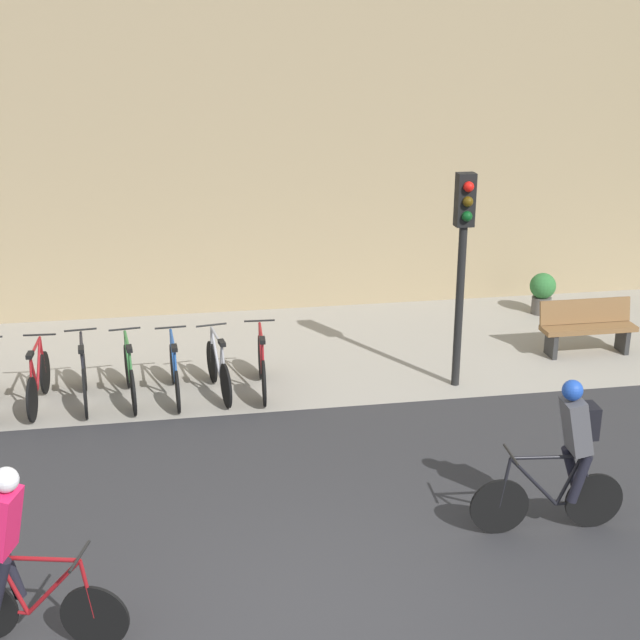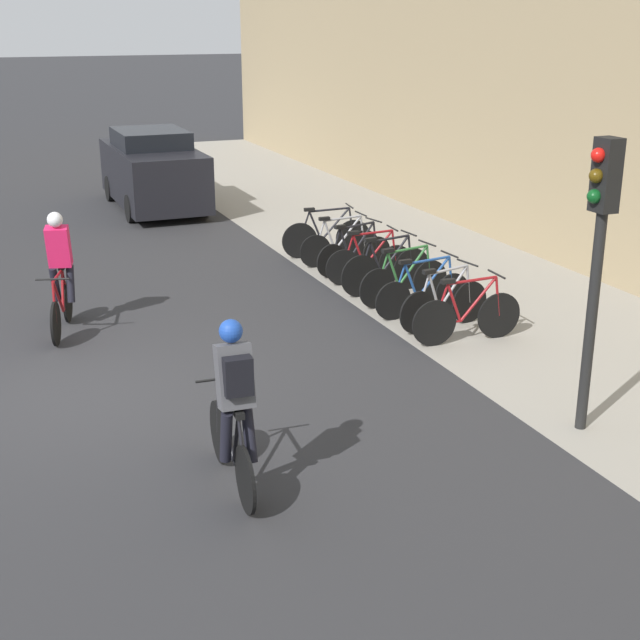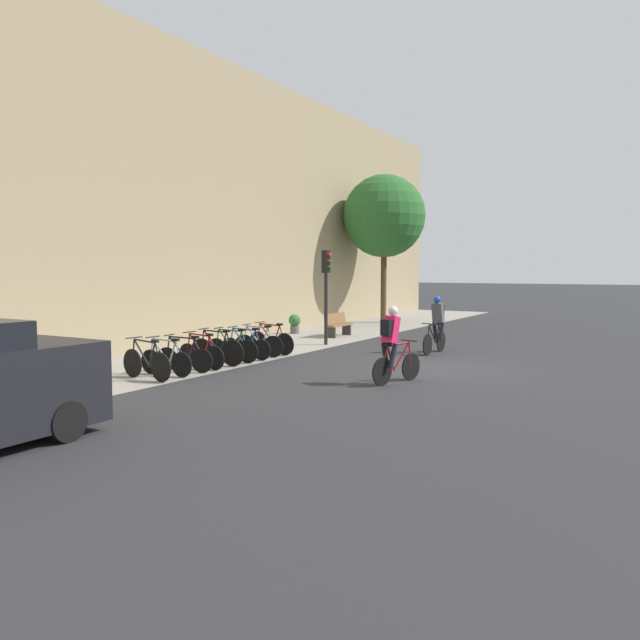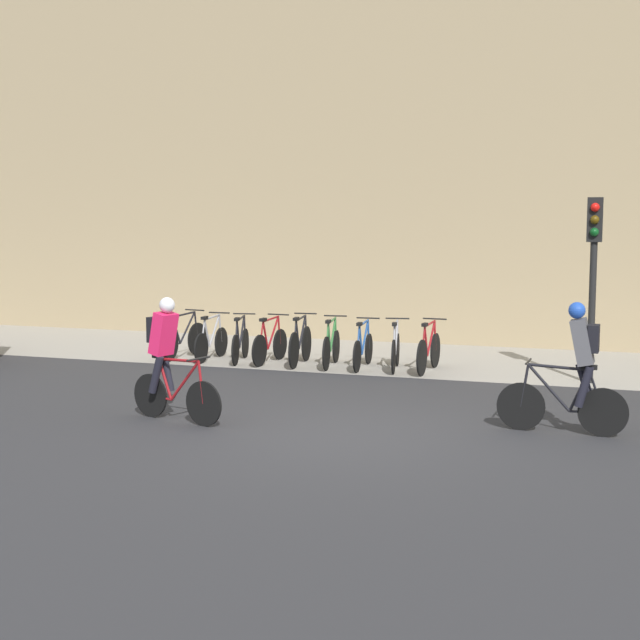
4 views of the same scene
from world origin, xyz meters
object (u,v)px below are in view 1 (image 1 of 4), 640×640
(traffic_light_pole, at_px, (463,241))
(bench, at_px, (587,326))
(parked_bike_4, at_px, (84,376))
(cyclist_grey, at_px, (568,451))
(parked_bike_3, at_px, (38,381))
(parked_bike_8, at_px, (262,366))
(parked_bike_5, at_px, (130,375))
(potted_plant, at_px, (542,291))
(parked_bike_6, at_px, (175,373))
(cyclist_pink, at_px, (13,551))
(parked_bike_7, at_px, (219,369))

(traffic_light_pole, xyz_separation_m, bench, (2.52, 0.92, -1.78))
(parked_bike_4, distance_m, bench, 8.00)
(cyclist_grey, height_order, parked_bike_3, cyclist_grey)
(parked_bike_8, bearing_deg, parked_bike_3, -180.00)
(parked_bike_5, distance_m, bench, 7.36)
(parked_bike_3, xyz_separation_m, parked_bike_4, (0.64, 0.00, 0.03))
(traffic_light_pole, relative_size, potted_plant, 4.12)
(parked_bike_5, bearing_deg, cyclist_grey, -41.93)
(parked_bike_6, bearing_deg, bench, 5.44)
(traffic_light_pole, height_order, bench, traffic_light_pole)
(parked_bike_3, relative_size, traffic_light_pole, 0.50)
(parked_bike_5, bearing_deg, potted_plant, 19.72)
(parked_bike_3, distance_m, traffic_light_pole, 6.38)
(cyclist_pink, height_order, bench, cyclist_pink)
(parked_bike_5, xyz_separation_m, traffic_light_pole, (4.82, -0.28, 1.85))
(cyclist_grey, xyz_separation_m, potted_plant, (2.68, 6.91, -0.51))
(parked_bike_3, height_order, parked_bike_5, parked_bike_5)
(cyclist_pink, bearing_deg, parked_bike_3, 95.30)
(parked_bike_5, distance_m, parked_bike_7, 1.28)
(parked_bike_7, bearing_deg, parked_bike_8, -0.04)
(potted_plant, bearing_deg, parked_bike_8, -154.21)
(parked_bike_4, xyz_separation_m, parked_bike_8, (2.55, -0.00, -0.01))
(parked_bike_6, bearing_deg, potted_plant, 21.43)
(parked_bike_3, distance_m, parked_bike_7, 2.56)
(parked_bike_3, bearing_deg, parked_bike_7, 0.01)
(parked_bike_5, relative_size, bench, 1.06)
(parked_bike_7, relative_size, potted_plant, 2.03)
(parked_bike_8, xyz_separation_m, traffic_light_pole, (2.90, -0.28, 1.84))
(parked_bike_4, bearing_deg, bench, 4.56)
(parked_bike_6, bearing_deg, parked_bike_3, 179.95)
(parked_bike_4, relative_size, traffic_light_pole, 0.53)
(cyclist_pink, height_order, parked_bike_7, cyclist_pink)
(parked_bike_8, bearing_deg, parked_bike_5, -180.00)
(parked_bike_6, xyz_separation_m, bench, (6.70, 0.64, 0.09))
(parked_bike_4, bearing_deg, potted_plant, 18.26)
(parked_bike_7, bearing_deg, parked_bike_4, 179.99)
(cyclist_pink, distance_m, parked_bike_6, 5.40)
(cyclist_grey, distance_m, parked_bike_5, 6.39)
(parked_bike_6, distance_m, parked_bike_8, 1.28)
(traffic_light_pole, bearing_deg, cyclist_grey, -91.17)
(cyclist_pink, relative_size, traffic_light_pole, 0.55)
(cyclist_grey, bearing_deg, potted_plant, 68.80)
(parked_bike_7, relative_size, bench, 1.01)
(traffic_light_pole, bearing_deg, cyclist_pink, -138.94)
(traffic_light_pole, distance_m, potted_plant, 4.32)
(parked_bike_7, relative_size, parked_bike_8, 0.94)
(parked_bike_7, xyz_separation_m, traffic_light_pole, (3.54, -0.28, 1.85))
(parked_bike_7, bearing_deg, bench, 5.99)
(bench, bearing_deg, cyclist_pink, -144.47)
(cyclist_pink, distance_m, potted_plant, 11.36)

